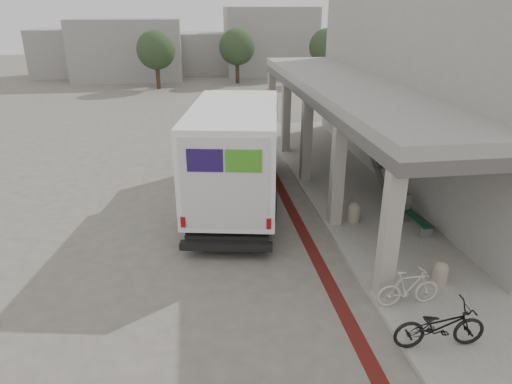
{
  "coord_description": "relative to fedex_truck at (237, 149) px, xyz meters",
  "views": [
    {
      "loc": [
        -2.29,
        -12.38,
        6.71
      ],
      "look_at": [
        -0.55,
        -0.1,
        1.6
      ],
      "focal_mm": 32.0,
      "sensor_mm": 36.0,
      "label": 1
    }
  ],
  "objects": [
    {
      "name": "ground",
      "position": [
        0.79,
        -3.01,
        -1.97
      ],
      "size": [
        120.0,
        120.0,
        0.0
      ],
      "primitive_type": "plane",
      "color": "#635D55",
      "rests_on": "ground"
    },
    {
      "name": "bike_lane_stripe",
      "position": [
        1.79,
        -1.01,
        -1.97
      ],
      "size": [
        0.35,
        40.0,
        0.01
      ],
      "primitive_type": "cube",
      "color": "#531510",
      "rests_on": "ground"
    },
    {
      "name": "sidewalk",
      "position": [
        4.79,
        -3.01,
        -1.91
      ],
      "size": [
        4.4,
        28.0,
        0.12
      ],
      "primitive_type": "cube",
      "color": "gray",
      "rests_on": "ground"
    },
    {
      "name": "transit_building",
      "position": [
        7.62,
        1.49,
        1.43
      ],
      "size": [
        7.6,
        17.0,
        7.0
      ],
      "color": "gray",
      "rests_on": "ground"
    },
    {
      "name": "distant_backdrop",
      "position": [
        -2.06,
        32.88,
        0.73
      ],
      "size": [
        28.0,
        10.0,
        6.5
      ],
      "color": "gray",
      "rests_on": "ground"
    },
    {
      "name": "tree_left",
      "position": [
        -4.21,
        24.99,
        1.21
      ],
      "size": [
        3.2,
        3.2,
        4.8
      ],
      "color": "#38281C",
      "rests_on": "ground"
    },
    {
      "name": "tree_mid",
      "position": [
        2.79,
        26.99,
        1.21
      ],
      "size": [
        3.2,
        3.2,
        4.8
      ],
      "color": "#38281C",
      "rests_on": "ground"
    },
    {
      "name": "tree_right",
      "position": [
        10.79,
        25.99,
        1.21
      ],
      "size": [
        3.2,
        3.2,
        4.8
      ],
      "color": "#38281C",
      "rests_on": "ground"
    },
    {
      "name": "fedex_truck",
      "position": [
        0.0,
        0.0,
        0.0
      ],
      "size": [
        4.14,
        9.01,
        3.7
      ],
      "rotation": [
        0.0,
        0.0,
        -0.18
      ],
      "color": "black",
      "rests_on": "ground"
    },
    {
      "name": "bench",
      "position": [
        5.28,
        -3.19,
        -1.56
      ],
      "size": [
        0.51,
        1.76,
        0.41
      ],
      "rotation": [
        0.0,
        0.0,
        0.08
      ],
      "color": "gray",
      "rests_on": "sidewalk"
    },
    {
      "name": "bollard_near",
      "position": [
        4.55,
        -6.19,
        -1.56
      ],
      "size": [
        0.38,
        0.38,
        0.58
      ],
      "color": "gray",
      "rests_on": "sidewalk"
    },
    {
      "name": "bollard_far",
      "position": [
        3.55,
        -2.47,
        -1.51
      ],
      "size": [
        0.45,
        0.45,
        0.68
      ],
      "color": "gray",
      "rests_on": "sidewalk"
    },
    {
      "name": "utility_cabinet",
      "position": [
        5.1,
        -2.49,
        -1.39
      ],
      "size": [
        0.52,
        0.63,
        0.92
      ],
      "primitive_type": "cube",
      "rotation": [
        0.0,
        0.0,
        0.21
      ],
      "color": "gray",
      "rests_on": "sidewalk"
    },
    {
      "name": "bicycle_black",
      "position": [
        3.29,
        -8.41,
        -1.35
      ],
      "size": [
        1.96,
        0.77,
        1.01
      ],
      "primitive_type": "imported",
      "rotation": [
        0.0,
        0.0,
        1.52
      ],
      "color": "black",
      "rests_on": "sidewalk"
    },
    {
      "name": "bicycle_cream",
      "position": [
        3.29,
        -7.0,
        -1.39
      ],
      "size": [
        1.57,
        0.51,
        0.93
      ],
      "primitive_type": "imported",
      "rotation": [
        0.0,
        0.0,
        1.62
      ],
      "color": "beige",
      "rests_on": "sidewalk"
    }
  ]
}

